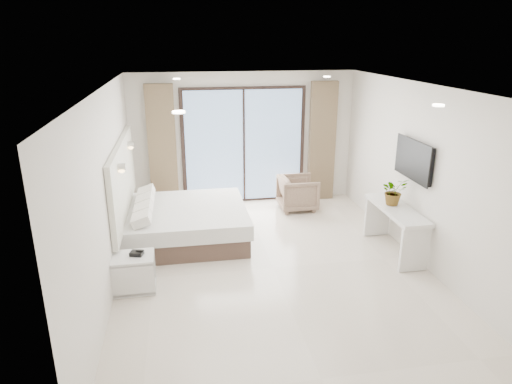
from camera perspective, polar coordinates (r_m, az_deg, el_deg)
ground at (r=7.05m, az=2.18°, el=-9.46°), size 6.20×6.20×0.00m
room_shell at (r=7.26m, az=-0.64°, el=4.82°), size 4.62×6.22×2.72m
bed at (r=7.97m, az=-8.85°, el=-3.83°), size 2.04×1.95×0.71m
nightstand at (r=6.59m, az=-14.97°, el=-9.73°), size 0.57×0.47×0.51m
phone at (r=6.47m, az=-14.69°, el=-7.43°), size 0.20×0.17×0.06m
console_desk at (r=7.65m, az=17.04°, el=-3.39°), size 0.46×1.48×0.77m
plant at (r=7.65m, az=16.81°, el=-0.25°), size 0.45×0.49×0.35m
armchair at (r=9.27m, az=5.24°, el=0.07°), size 0.68×0.73×0.75m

